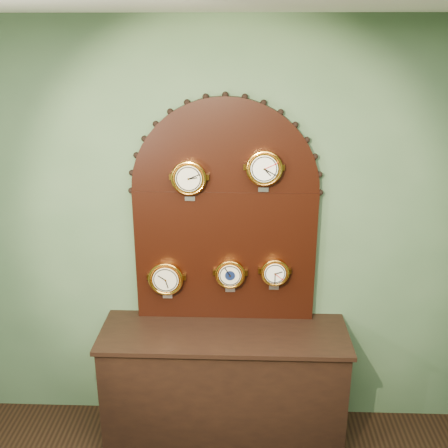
{
  "coord_description": "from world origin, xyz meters",
  "views": [
    {
      "loc": [
        0.11,
        -0.84,
        2.69
      ],
      "look_at": [
        0.0,
        2.25,
        1.58
      ],
      "focal_mm": 42.93,
      "sensor_mm": 36.0,
      "label": 1
    }
  ],
  "objects_px": {
    "shop_counter": "(224,387)",
    "tide_clock": "(275,272)",
    "roman_clock": "(189,178)",
    "barometer": "(230,273)",
    "arabic_clock": "(264,168)",
    "display_board": "(225,207)",
    "hygrometer": "(166,278)"
  },
  "relations": [
    {
      "from": "arabic_clock",
      "to": "tide_clock",
      "type": "relative_size",
      "value": 1.15
    },
    {
      "from": "roman_clock",
      "to": "barometer",
      "type": "height_order",
      "value": "roman_clock"
    },
    {
      "from": "barometer",
      "to": "tide_clock",
      "type": "xyz_separation_m",
      "value": [
        0.3,
        0.0,
        0.02
      ]
    },
    {
      "from": "shop_counter",
      "to": "hygrometer",
      "type": "xyz_separation_m",
      "value": [
        -0.39,
        0.15,
        0.74
      ]
    },
    {
      "from": "arabic_clock",
      "to": "barometer",
      "type": "relative_size",
      "value": 1.1
    },
    {
      "from": "barometer",
      "to": "tide_clock",
      "type": "distance_m",
      "value": 0.3
    },
    {
      "from": "arabic_clock",
      "to": "barometer",
      "type": "bearing_deg",
      "value": 179.86
    },
    {
      "from": "hygrometer",
      "to": "barometer",
      "type": "xyz_separation_m",
      "value": [
        0.43,
        0.0,
        0.04
      ]
    },
    {
      "from": "roman_clock",
      "to": "tide_clock",
      "type": "relative_size",
      "value": 1.14
    },
    {
      "from": "display_board",
      "to": "barometer",
      "type": "distance_m",
      "value": 0.45
    },
    {
      "from": "barometer",
      "to": "shop_counter",
      "type": "bearing_deg",
      "value": -103.17
    },
    {
      "from": "tide_clock",
      "to": "hygrometer",
      "type": "bearing_deg",
      "value": -179.91
    },
    {
      "from": "shop_counter",
      "to": "arabic_clock",
      "type": "height_order",
      "value": "arabic_clock"
    },
    {
      "from": "roman_clock",
      "to": "tide_clock",
      "type": "distance_m",
      "value": 0.84
    },
    {
      "from": "arabic_clock",
      "to": "display_board",
      "type": "bearing_deg",
      "value": 164.67
    },
    {
      "from": "roman_clock",
      "to": "shop_counter",
      "type": "bearing_deg",
      "value": -34.44
    },
    {
      "from": "arabic_clock",
      "to": "roman_clock",
      "type": "bearing_deg",
      "value": 179.99
    },
    {
      "from": "roman_clock",
      "to": "barometer",
      "type": "bearing_deg",
      "value": 0.09
    },
    {
      "from": "arabic_clock",
      "to": "hygrometer",
      "type": "relative_size",
      "value": 0.97
    },
    {
      "from": "shop_counter",
      "to": "display_board",
      "type": "bearing_deg",
      "value": 90.0
    },
    {
      "from": "roman_clock",
      "to": "barometer",
      "type": "xyz_separation_m",
      "value": [
        0.26,
        0.0,
        -0.65
      ]
    },
    {
      "from": "barometer",
      "to": "display_board",
      "type": "bearing_deg",
      "value": 118.59
    },
    {
      "from": "arabic_clock",
      "to": "barometer",
      "type": "height_order",
      "value": "arabic_clock"
    },
    {
      "from": "shop_counter",
      "to": "tide_clock",
      "type": "height_order",
      "value": "tide_clock"
    },
    {
      "from": "display_board",
      "to": "arabic_clock",
      "type": "height_order",
      "value": "display_board"
    },
    {
      "from": "hygrometer",
      "to": "roman_clock",
      "type": "bearing_deg",
      "value": 0.1
    },
    {
      "from": "hygrometer",
      "to": "tide_clock",
      "type": "distance_m",
      "value": 0.73
    },
    {
      "from": "display_board",
      "to": "hygrometer",
      "type": "relative_size",
      "value": 5.38
    },
    {
      "from": "roman_clock",
      "to": "barometer",
      "type": "distance_m",
      "value": 0.7
    },
    {
      "from": "arabic_clock",
      "to": "barometer",
      "type": "distance_m",
      "value": 0.75
    },
    {
      "from": "tide_clock",
      "to": "roman_clock",
      "type": "bearing_deg",
      "value": -179.91
    },
    {
      "from": "arabic_clock",
      "to": "tide_clock",
      "type": "xyz_separation_m",
      "value": [
        0.09,
        0.0,
        -0.7
      ]
    }
  ]
}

